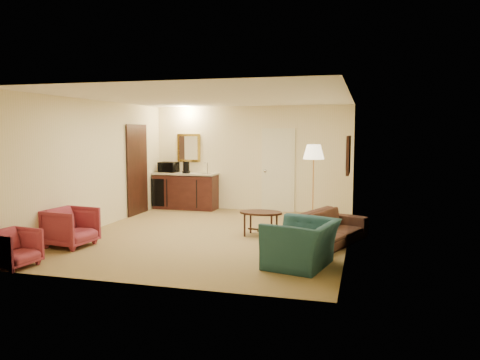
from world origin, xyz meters
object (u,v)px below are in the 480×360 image
object	(u,v)px
teal_armchair	(302,236)
rose_chair_near	(71,225)
wetbar_cabinet	(186,191)
sofa	(327,223)
waste_bin	(209,204)
microwave	(168,166)
coffee_maker	(186,167)
rose_chair_far	(13,247)
floor_lamp	(313,184)
coffee_table	(261,224)

from	to	relation	value
teal_armchair	rose_chair_near	xyz separation A→B (m)	(-4.00, 0.16, -0.09)
wetbar_cabinet	sofa	world-z (taller)	wetbar_cabinet
wetbar_cabinet	waste_bin	world-z (taller)	wetbar_cabinet
wetbar_cabinet	microwave	xyz separation A→B (m)	(-0.50, 0.07, 0.62)
teal_armchair	microwave	size ratio (longest dim) A/B	2.19
sofa	teal_armchair	size ratio (longest dim) A/B	1.87
teal_armchair	waste_bin	distance (m)	5.18
teal_armchair	coffee_maker	xyz separation A→B (m)	(-3.50, 4.28, 0.61)
wetbar_cabinet	teal_armchair	world-z (taller)	wetbar_cabinet
rose_chair_far	rose_chair_near	bearing A→B (deg)	4.99
rose_chair_far	floor_lamp	distance (m)	5.91
teal_armchair	rose_chair_near	size ratio (longest dim) A/B	1.42
floor_lamp	microwave	distance (m)	4.02
microwave	rose_chair_far	bearing A→B (deg)	-83.94
teal_armchair	coffee_table	world-z (taller)	teal_armchair
rose_chair_far	coffee_table	xyz separation A→B (m)	(3.04, 2.94, -0.07)
teal_armchair	floor_lamp	world-z (taller)	floor_lamp
rose_chair_near	microwave	distance (m)	4.32
rose_chair_far	coffee_maker	size ratio (longest dim) A/B	2.05
rose_chair_far	waste_bin	world-z (taller)	rose_chair_far
rose_chair_near	waste_bin	xyz separation A→B (m)	(1.10, 4.12, -0.21)
wetbar_cabinet	rose_chair_near	size ratio (longest dim) A/B	2.22
sofa	floor_lamp	distance (m)	1.99
rose_chair_near	microwave	xyz separation A→B (m)	(-0.05, 4.26, 0.71)
sofa	wetbar_cabinet	bearing A→B (deg)	74.01
wetbar_cabinet	teal_armchair	distance (m)	5.62
sofa	rose_chair_near	distance (m)	4.43
wetbar_cabinet	teal_armchair	xyz separation A→B (m)	(3.55, -4.35, -0.00)
wetbar_cabinet	rose_chair_far	size ratio (longest dim) A/B	2.67
teal_armchair	microwave	bearing A→B (deg)	-124.42
sofa	rose_chair_far	xyz separation A→B (m)	(-4.30, -2.56, -0.07)
coffee_maker	rose_chair_near	bearing A→B (deg)	-102.72
teal_armchair	coffee_maker	bearing A→B (deg)	-127.59
rose_chair_far	sofa	bearing A→B (deg)	-51.90
teal_armchair	rose_chair_far	world-z (taller)	teal_armchair
rose_chair_near	coffee_table	distance (m)	3.41
wetbar_cabinet	floor_lamp	distance (m)	3.53
rose_chair_far	microwave	distance (m)	5.62
teal_armchair	sofa	bearing A→B (deg)	-176.86
sofa	waste_bin	world-z (taller)	sofa
floor_lamp	waste_bin	size ratio (longest dim) A/B	5.41
wetbar_cabinet	floor_lamp	world-z (taller)	floor_lamp
coffee_table	microwave	size ratio (longest dim) A/B	1.71
waste_bin	floor_lamp	bearing A→B (deg)	-19.95
microwave	coffee_maker	size ratio (longest dim) A/B	1.59
sofa	coffee_maker	world-z (taller)	coffee_maker
teal_armchair	waste_bin	xyz separation A→B (m)	(-2.90, 4.28, -0.30)
coffee_table	sofa	bearing A→B (deg)	-16.89
teal_armchair	rose_chair_far	distance (m)	4.21
coffee_maker	teal_armchair	bearing A→B (deg)	-56.50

